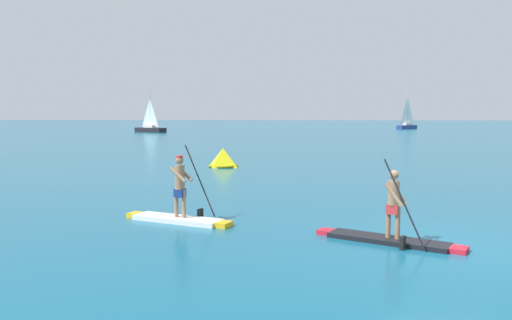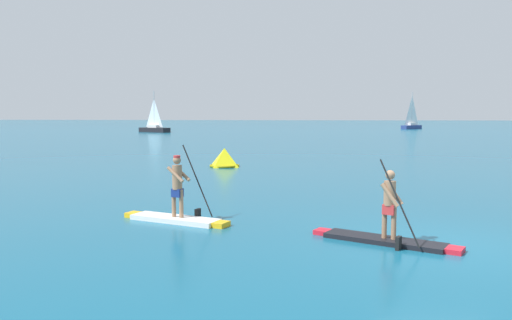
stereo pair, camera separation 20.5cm
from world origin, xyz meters
The scene contains 6 objects.
ground centered at (0.00, 0.00, 0.00)m, with size 440.00×440.00×0.00m, color #145B7A.
paddleboarder_near_left centered at (-6.40, 1.65, 0.34)m, with size 3.09×1.48×2.04m.
paddleboarder_mid_center centered at (-1.19, 0.01, 0.32)m, with size 3.16×1.86×1.94m.
race_marker_buoy centered at (-7.62, 15.57, 0.44)m, with size 1.82×1.82×1.01m.
sailboat_left_horizon centered at (-27.69, 65.45, 0.74)m, with size 5.52×3.97×6.42m.
sailboat_right_horizon centered at (15.49, 87.70, 0.99)m, with size 4.51×4.95×6.96m.
Camera 2 is at (-2.79, -11.21, 2.85)m, focal length 35.46 mm.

